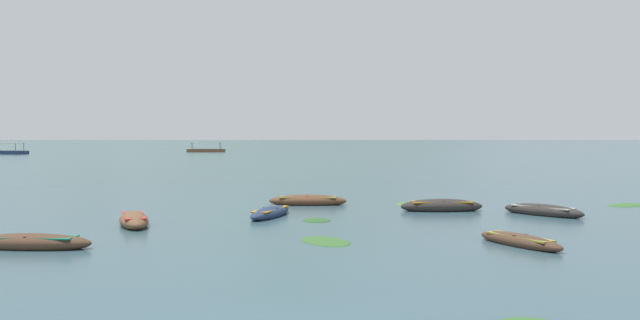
# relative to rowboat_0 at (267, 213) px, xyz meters

# --- Properties ---
(ground_plane) EXTENTS (6000.00, 6000.00, 0.00)m
(ground_plane) POSITION_rel_rowboat_0_xyz_m (1.17, 1482.22, -0.17)
(ground_plane) COLOR #385660
(mountain_1) EXTENTS (1296.86, 1296.86, 359.45)m
(mountain_1) POSITION_rel_rowboat_0_xyz_m (-889.33, 2428.15, 179.56)
(mountain_1) COLOR slate
(mountain_1) RESTS_ON ground
(mountain_2) EXTENTS (1544.80, 1544.80, 534.31)m
(mountain_2) POSITION_rel_rowboat_0_xyz_m (-127.96, 2046.25, 266.98)
(mountain_2) COLOR slate
(mountain_2) RESTS_ON ground
(mountain_3) EXTENTS (590.15, 590.15, 197.16)m
(mountain_3) POSITION_rel_rowboat_0_xyz_m (478.30, 2333.18, 98.41)
(mountain_3) COLOR #4C5B56
(mountain_3) RESTS_ON ground
(rowboat_0) EXTENTS (2.03, 3.89, 0.54)m
(rowboat_0) POSITION_rel_rowboat_0_xyz_m (0.00, 0.00, 0.00)
(rowboat_0) COLOR navy
(rowboat_0) RESTS_ON ground
(rowboat_1) EXTENTS (3.99, 1.34, 0.64)m
(rowboat_1) POSITION_rel_rowboat_0_xyz_m (1.53, 4.84, 0.03)
(rowboat_1) COLOR brown
(rowboat_1) RESTS_ON ground
(rowboat_2) EXTENTS (2.26, 3.77, 0.63)m
(rowboat_2) POSITION_rel_rowboat_0_xyz_m (-5.12, -2.67, 0.03)
(rowboat_2) COLOR brown
(rowboat_2) RESTS_ON ground
(rowboat_3) EXTENTS (2.32, 3.35, 0.47)m
(rowboat_3) POSITION_rel_rowboat_0_xyz_m (8.48, -7.33, -0.02)
(rowboat_3) COLOR #4C3323
(rowboat_3) RESTS_ON ground
(rowboat_4) EXTENTS (3.27, 3.60, 0.61)m
(rowboat_4) POSITION_rel_rowboat_0_xyz_m (12.01, 0.54, 0.02)
(rowboat_4) COLOR #2D2826
(rowboat_4) RESTS_ON ground
(rowboat_5) EXTENTS (3.91, 1.41, 0.70)m
(rowboat_5) POSITION_rel_rowboat_0_xyz_m (7.84, 2.15, 0.05)
(rowboat_5) COLOR #2D2826
(rowboat_5) RESTS_ON ground
(rowboat_6) EXTENTS (3.94, 1.31, 0.58)m
(rowboat_6) POSITION_rel_rowboat_0_xyz_m (-6.79, -7.83, 0.01)
(rowboat_6) COLOR #4C3323
(rowboat_6) RESTS_ON ground
(ferry_0) EXTENTS (9.11, 4.16, 2.54)m
(ferry_0) POSITION_rel_rowboat_0_xyz_m (-25.30, 124.37, 0.28)
(ferry_0) COLOR brown
(ferry_0) RESTS_ON ground
(ferry_1) EXTENTS (9.14, 5.44, 2.54)m
(ferry_1) POSITION_rel_rowboat_0_xyz_m (-63.16, 103.83, 0.28)
(ferry_1) COLOR navy
(ferry_1) RESTS_ON ground
(weed_patch_0) EXTENTS (2.98, 2.62, 0.14)m
(weed_patch_0) POSITION_rel_rowboat_0_xyz_m (17.70, 4.53, -0.17)
(weed_patch_0) COLOR #38662D
(weed_patch_0) RESTS_ON ground
(weed_patch_1) EXTENTS (1.25, 1.43, 0.14)m
(weed_patch_1) POSITION_rel_rowboat_0_xyz_m (2.02, -1.34, -0.17)
(weed_patch_1) COLOR #2D5628
(weed_patch_1) RESTS_ON ground
(weed_patch_2) EXTENTS (2.28, 2.67, 0.14)m
(weed_patch_2) POSITION_rel_rowboat_0_xyz_m (2.33, -6.56, -0.17)
(weed_patch_2) COLOR #38662D
(weed_patch_2) RESTS_ON ground
(weed_patch_3) EXTENTS (4.30, 4.24, 0.14)m
(weed_patch_3) POSITION_rel_rowboat_0_xyz_m (7.59, 5.19, -0.17)
(weed_patch_3) COLOR #477033
(weed_patch_3) RESTS_ON ground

